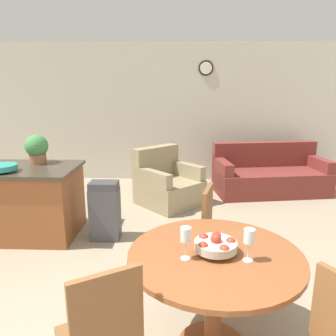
{
  "coord_description": "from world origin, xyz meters",
  "views": [
    {
      "loc": [
        0.24,
        -1.25,
        1.85
      ],
      "look_at": [
        0.11,
        2.32,
        0.97
      ],
      "focal_mm": 35.0,
      "sensor_mm": 36.0,
      "label": 1
    }
  ],
  "objects_px": {
    "trash_bin": "(105,211)",
    "armchair": "(167,185)",
    "dining_chair_near_left": "(102,336)",
    "wine_glass_left": "(186,236)",
    "fruit_bowl": "(216,245)",
    "dining_table": "(214,276)",
    "couch": "(269,176)",
    "potted_plant": "(37,148)",
    "dining_chair_far_side": "(218,235)",
    "wine_glass_right": "(249,237)",
    "teal_bowl": "(2,168)",
    "kitchen_island": "(27,201)"
  },
  "relations": [
    {
      "from": "trash_bin",
      "to": "armchair",
      "type": "height_order",
      "value": "armchair"
    },
    {
      "from": "dining_chair_near_left",
      "to": "wine_glass_left",
      "type": "height_order",
      "value": "wine_glass_left"
    },
    {
      "from": "fruit_bowl",
      "to": "dining_table",
      "type": "bearing_deg",
      "value": -89.88
    },
    {
      "from": "trash_bin",
      "to": "couch",
      "type": "relative_size",
      "value": 0.36
    },
    {
      "from": "dining_table",
      "to": "trash_bin",
      "type": "bearing_deg",
      "value": 123.3
    },
    {
      "from": "potted_plant",
      "to": "armchair",
      "type": "height_order",
      "value": "potted_plant"
    },
    {
      "from": "dining_chair_far_side",
      "to": "dining_chair_near_left",
      "type": "bearing_deg",
      "value": -16.93
    },
    {
      "from": "dining_chair_far_side",
      "to": "potted_plant",
      "type": "height_order",
      "value": "potted_plant"
    },
    {
      "from": "wine_glass_right",
      "to": "potted_plant",
      "type": "bearing_deg",
      "value": 136.37
    },
    {
      "from": "dining_chair_near_left",
      "to": "wine_glass_left",
      "type": "distance_m",
      "value": 0.74
    },
    {
      "from": "teal_bowl",
      "to": "dining_chair_far_side",
      "type": "bearing_deg",
      "value": -18.34
    },
    {
      "from": "wine_glass_left",
      "to": "wine_glass_right",
      "type": "height_order",
      "value": "same"
    },
    {
      "from": "kitchen_island",
      "to": "teal_bowl",
      "type": "relative_size",
      "value": 3.79
    },
    {
      "from": "dining_table",
      "to": "couch",
      "type": "bearing_deg",
      "value": 69.77
    },
    {
      "from": "dining_chair_far_side",
      "to": "couch",
      "type": "relative_size",
      "value": 0.47
    },
    {
      "from": "kitchen_island",
      "to": "wine_glass_right",
      "type": "bearing_deg",
      "value": -39.44
    },
    {
      "from": "potted_plant",
      "to": "kitchen_island",
      "type": "bearing_deg",
      "value": -111.02
    },
    {
      "from": "dining_chair_far_side",
      "to": "teal_bowl",
      "type": "distance_m",
      "value": 2.6
    },
    {
      "from": "trash_bin",
      "to": "couch",
      "type": "distance_m",
      "value": 3.22
    },
    {
      "from": "fruit_bowl",
      "to": "potted_plant",
      "type": "relative_size",
      "value": 0.76
    },
    {
      "from": "couch",
      "to": "armchair",
      "type": "height_order",
      "value": "armchair"
    },
    {
      "from": "dining_chair_far_side",
      "to": "wine_glass_right",
      "type": "relative_size",
      "value": 4.4
    },
    {
      "from": "wine_glass_right",
      "to": "kitchen_island",
      "type": "distance_m",
      "value": 3.1
    },
    {
      "from": "wine_glass_left",
      "to": "teal_bowl",
      "type": "height_order",
      "value": "wine_glass_left"
    },
    {
      "from": "potted_plant",
      "to": "trash_bin",
      "type": "relative_size",
      "value": 0.51
    },
    {
      "from": "fruit_bowl",
      "to": "dining_chair_near_left",
      "type": "bearing_deg",
      "value": -143.39
    },
    {
      "from": "dining_table",
      "to": "fruit_bowl",
      "type": "bearing_deg",
      "value": 90.12
    },
    {
      "from": "potted_plant",
      "to": "trash_bin",
      "type": "xyz_separation_m",
      "value": [
        0.92,
        -0.31,
        -0.72
      ]
    },
    {
      "from": "wine_glass_left",
      "to": "wine_glass_right",
      "type": "bearing_deg",
      "value": -1.52
    },
    {
      "from": "teal_bowl",
      "to": "potted_plant",
      "type": "bearing_deg",
      "value": 63.55
    },
    {
      "from": "fruit_bowl",
      "to": "dining_chair_far_side",
      "type": "bearing_deg",
      "value": 81.47
    },
    {
      "from": "dining_chair_near_left",
      "to": "potted_plant",
      "type": "relative_size",
      "value": 2.58
    },
    {
      "from": "wine_glass_left",
      "to": "teal_bowl",
      "type": "xyz_separation_m",
      "value": [
        -2.11,
        1.7,
        0.01
      ]
    },
    {
      "from": "fruit_bowl",
      "to": "armchair",
      "type": "relative_size",
      "value": 0.24
    },
    {
      "from": "dining_chair_far_side",
      "to": "couch",
      "type": "bearing_deg",
      "value": 170.83
    },
    {
      "from": "fruit_bowl",
      "to": "teal_bowl",
      "type": "relative_size",
      "value": 0.84
    },
    {
      "from": "dining_chair_far_side",
      "to": "wine_glass_right",
      "type": "distance_m",
      "value": 1.0
    },
    {
      "from": "kitchen_island",
      "to": "dining_table",
      "type": "bearing_deg",
      "value": -40.53
    },
    {
      "from": "dining_chair_near_left",
      "to": "dining_chair_far_side",
      "type": "distance_m",
      "value": 1.52
    },
    {
      "from": "wine_glass_right",
      "to": "couch",
      "type": "bearing_deg",
      "value": 72.87
    },
    {
      "from": "trash_bin",
      "to": "dining_chair_near_left",
      "type": "bearing_deg",
      "value": -77.54
    },
    {
      "from": "fruit_bowl",
      "to": "potted_plant",
      "type": "xyz_separation_m",
      "value": [
        -2.08,
        2.08,
        0.26
      ]
    },
    {
      "from": "dining_table",
      "to": "kitchen_island",
      "type": "relative_size",
      "value": 0.92
    },
    {
      "from": "dining_chair_far_side",
      "to": "fruit_bowl",
      "type": "xyz_separation_m",
      "value": [
        -0.12,
        -0.81,
        0.31
      ]
    },
    {
      "from": "dining_chair_near_left",
      "to": "couch",
      "type": "distance_m",
      "value": 4.71
    },
    {
      "from": "couch",
      "to": "kitchen_island",
      "type": "bearing_deg",
      "value": -160.57
    },
    {
      "from": "dining_chair_far_side",
      "to": "wine_glass_left",
      "type": "xyz_separation_m",
      "value": [
        -0.32,
        -0.9,
        0.41
      ]
    },
    {
      "from": "wine_glass_left",
      "to": "potted_plant",
      "type": "height_order",
      "value": "potted_plant"
    },
    {
      "from": "wine_glass_left",
      "to": "couch",
      "type": "relative_size",
      "value": 0.11
    },
    {
      "from": "dining_table",
      "to": "potted_plant",
      "type": "distance_m",
      "value": 2.99
    }
  ]
}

